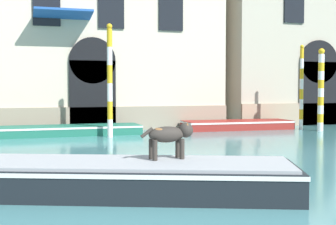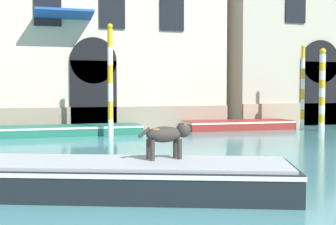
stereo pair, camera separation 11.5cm
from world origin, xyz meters
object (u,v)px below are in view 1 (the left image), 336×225
at_px(boat_moored_near_palazzo, 61,130).
at_px(boat_moored_far, 237,125).
at_px(dog_on_deck, 170,135).
at_px(boat_foreground, 114,177).
at_px(mooring_pole_0, 110,80).
at_px(mooring_pole_4, 321,89).
at_px(mooring_pole_1, 301,87).

distance_m(boat_moored_near_palazzo, boat_moored_far, 8.60).
xyz_separation_m(dog_on_deck, boat_moored_near_palazzo, (-1.25, 11.73, -0.91)).
bearing_deg(boat_moored_far, boat_moored_near_palazzo, -175.53).
relative_size(boat_foreground, boat_moored_near_palazzo, 1.05).
height_order(boat_moored_near_palazzo, boat_moored_far, boat_moored_far).
bearing_deg(mooring_pole_0, mooring_pole_4, -0.93).
bearing_deg(mooring_pole_1, boat_moored_near_palazzo, 177.15).
distance_m(boat_foreground, boat_moored_far, 14.78).
relative_size(mooring_pole_1, mooring_pole_4, 1.06).
bearing_deg(boat_moored_far, mooring_pole_1, -16.91).
bearing_deg(boat_moored_near_palazzo, mooring_pole_4, -7.98).
xyz_separation_m(boat_foreground, mooring_pole_4, (11.87, 10.13, 1.64)).
bearing_deg(mooring_pole_1, dog_on_deck, -132.75).
bearing_deg(boat_moored_near_palazzo, boat_moored_far, 2.24).
distance_m(boat_moored_far, mooring_pole_4, 4.30).
relative_size(boat_moored_near_palazzo, mooring_pole_0, 1.47).
bearing_deg(boat_foreground, mooring_pole_1, 65.06).
bearing_deg(boat_moored_far, mooring_pole_0, -163.17).
bearing_deg(dog_on_deck, boat_moored_near_palazzo, 92.56).
height_order(boat_moored_near_palazzo, mooring_pole_4, mooring_pole_4).
height_order(boat_foreground, mooring_pole_4, mooring_pole_4).
xyz_separation_m(mooring_pole_0, mooring_pole_4, (10.09, -0.16, -0.39)).
distance_m(dog_on_deck, boat_moored_near_palazzo, 11.83).
relative_size(dog_on_deck, mooring_pole_0, 0.24).
bearing_deg(mooring_pole_4, boat_moored_far, 149.72).
distance_m(boat_foreground, mooring_pole_1, 16.05).
xyz_separation_m(dog_on_deck, mooring_pole_0, (0.64, 10.33, 1.24)).
relative_size(boat_moored_far, mooring_pole_0, 1.16).
relative_size(mooring_pole_0, mooring_pole_4, 1.20).
height_order(boat_moored_far, mooring_pole_1, mooring_pole_1).
xyz_separation_m(dog_on_deck, boat_moored_far, (7.34, 12.15, -0.90)).
bearing_deg(mooring_pole_4, boat_foreground, -139.52).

